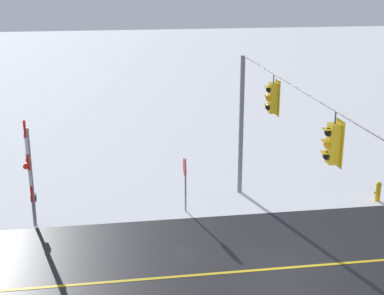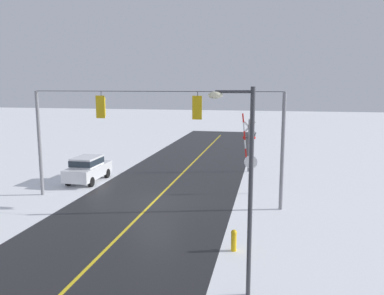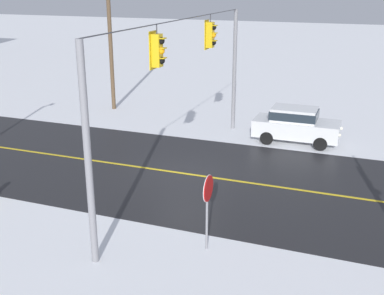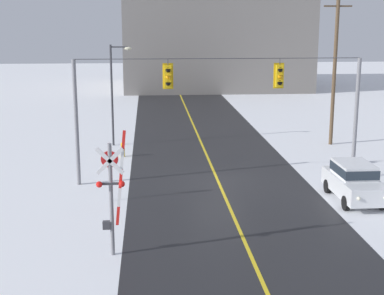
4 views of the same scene
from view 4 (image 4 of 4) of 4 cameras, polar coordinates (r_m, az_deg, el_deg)
ground_plane at (r=28.88m, az=2.64°, el=-3.42°), size 160.00×160.00×0.00m
road_asphalt at (r=34.64m, az=1.43°, el=-0.65°), size 9.00×80.00×0.01m
lane_centre_line at (r=34.64m, az=1.43°, el=-0.64°), size 0.14×72.00×0.01m
signal_span at (r=28.02m, az=2.93°, el=4.56°), size 14.20×0.47×6.22m
stop_sign at (r=25.61m, az=-8.30°, el=-1.69°), size 0.80×0.09×2.35m
railroad_crossing at (r=19.59m, az=-8.05°, el=-4.58°), size 1.05×0.31×4.43m
parked_car_white at (r=26.68m, az=16.02°, el=-3.16°), size 1.83×4.20×1.74m
streetlamp_near at (r=36.75m, az=-7.77°, el=6.21°), size 1.39×0.28×6.50m
fire_hydrant at (r=34.13m, az=-6.98°, el=-0.15°), size 0.24×0.31×0.88m
utility_pole at (r=37.72m, az=14.16°, el=7.56°), size 1.80×0.24×9.46m
building_distant at (r=69.55m, az=2.15°, el=10.80°), size 21.17×16.00×11.26m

